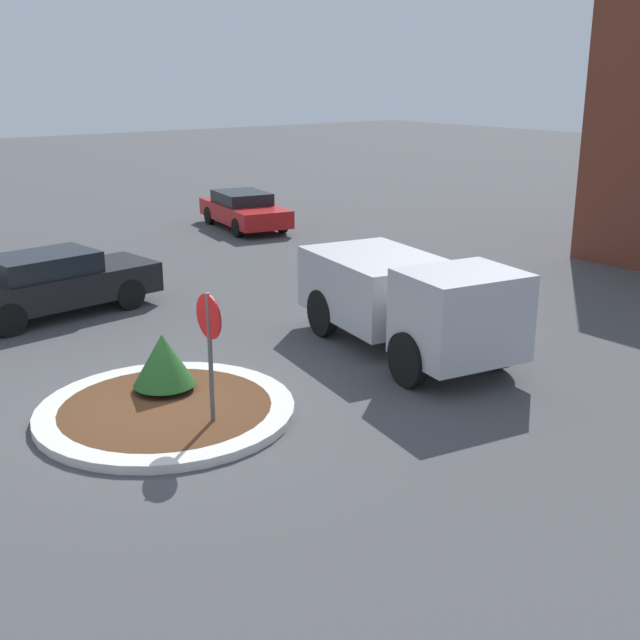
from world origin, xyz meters
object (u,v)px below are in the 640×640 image
object	(u,v)px
stop_sign	(210,336)
utility_truck	(406,298)
parked_sedan_black	(52,283)
parked_sedan_red	(244,210)

from	to	relation	value
stop_sign	utility_truck	bearing A→B (deg)	99.93
parked_sedan_black	parked_sedan_red	distance (m)	11.23
utility_truck	parked_sedan_red	distance (m)	13.90
stop_sign	parked_sedan_red	xyz separation A→B (m)	(-13.96, 9.48, -0.86)
parked_sedan_black	parked_sedan_red	xyz separation A→B (m)	(-6.43, 9.21, -0.09)
utility_truck	parked_sedan_red	xyz separation A→B (m)	(-13.11, 4.61, -0.44)
stop_sign	parked_sedan_black	world-z (taller)	stop_sign
utility_truck	parked_sedan_red	bearing A→B (deg)	170.77
stop_sign	utility_truck	distance (m)	4.96
utility_truck	parked_sedan_black	bearing A→B (deg)	-135.30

